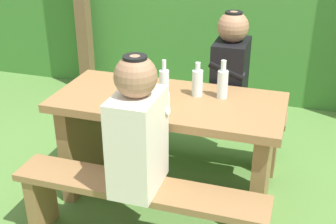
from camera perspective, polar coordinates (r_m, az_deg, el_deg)
name	(u,v)px	position (r m, az deg, el deg)	size (l,w,h in m)	color
ground_plane	(168,195)	(3.03, 0.00, -10.71)	(12.00, 12.00, 0.00)	#517C37
picnic_table	(168,131)	(2.78, 0.00, -2.53)	(1.40, 0.64, 0.71)	olive
bench_near	(139,204)	(2.45, -3.80, -11.72)	(1.40, 0.24, 0.43)	olive
bench_far	(189,121)	(3.31, 2.75, -1.16)	(1.40, 0.24, 0.43)	olive
person_white_shirt	(138,129)	(2.21, -3.95, -2.26)	(0.25, 0.35, 0.72)	silver
person_black_coat	(230,68)	(3.07, 8.06, 5.70)	(0.25, 0.35, 0.72)	black
drinking_glass	(164,100)	(2.56, -0.57, 1.59)	(0.07, 0.07, 0.08)	silver
bottle_left	(164,82)	(2.67, -0.50, 3.84)	(0.06, 0.06, 0.23)	silver
bottle_right	(197,82)	(2.69, 3.82, 3.87)	(0.07, 0.07, 0.21)	silver
bottle_center	(223,83)	(2.68, 7.07, 3.75)	(0.06, 0.06, 0.24)	silver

